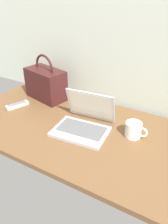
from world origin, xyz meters
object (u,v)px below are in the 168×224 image
at_px(remote_control_far, 17,105).
at_px(handbag, 46,83).
at_px(coffee_mug, 134,130).
at_px(laptop, 84,122).
at_px(remote_control_near, 94,107).

relative_size(remote_control_far, handbag, 0.50).
bearing_deg(remote_control_far, coffee_mug, 4.79).
relative_size(laptop, handbag, 1.00).
bearing_deg(laptop, handbag, 154.00).
height_order(laptop, remote_control_near, laptop).
bearing_deg(laptop, coffee_mug, 14.60).
distance_m(laptop, coffee_mug, 0.29).
bearing_deg(handbag, coffee_mug, -11.48).
distance_m(coffee_mug, remote_control_near, 0.38).
bearing_deg(handbag, laptop, -26.00).
xyz_separation_m(coffee_mug, remote_control_far, (-0.82, -0.07, -0.03)).
height_order(remote_control_far, handbag, handbag).
bearing_deg(coffee_mug, handbag, 168.52).
distance_m(remote_control_near, remote_control_far, 0.54).
height_order(remote_control_near, remote_control_far, same).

